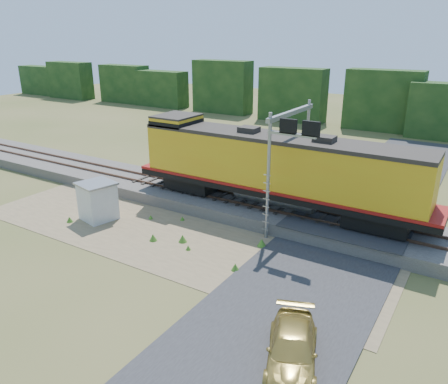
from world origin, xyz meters
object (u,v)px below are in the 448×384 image
Objects in this scene: signal_gantry at (292,140)px; locomotive at (272,167)px; car at (292,349)px; shed at (98,201)px.

locomotive is at bearing 155.85° from signal_gantry.
shed is at bearing 139.91° from car.
shed is at bearing -153.86° from signal_gantry.
signal_gantry is (10.82, 5.31, 4.25)m from shed.
car is at bearing -65.21° from signal_gantry.
shed is (-9.32, -5.99, -2.21)m from locomotive.
locomotive is 7.81× the size of shed.
signal_gantry reaches higher than car.
car is (5.08, -11.00, -4.87)m from signal_gantry.
car is at bearing -60.57° from locomotive.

